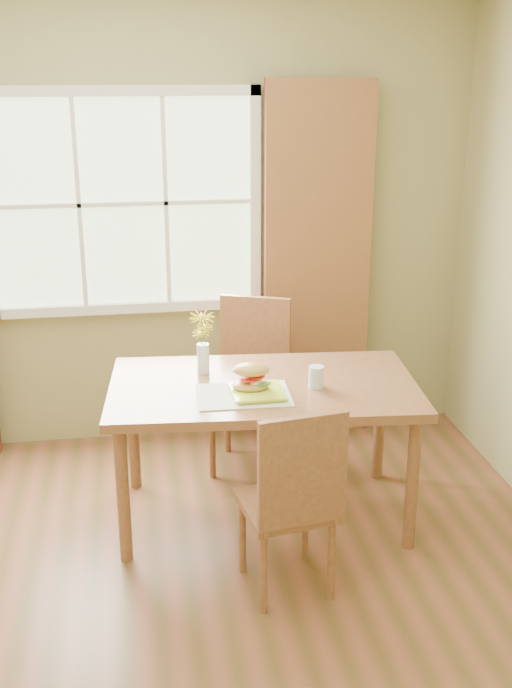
{
  "coord_description": "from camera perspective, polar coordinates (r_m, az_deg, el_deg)",
  "views": [
    {
      "loc": [
        0.03,
        -2.89,
        2.28
      ],
      "look_at": [
        0.61,
        0.76,
        0.98
      ],
      "focal_mm": 42.0,
      "sensor_mm": 36.0,
      "label": 1
    }
  ],
  "objects": [
    {
      "name": "plate",
      "position": [
        3.9,
        0.09,
        -3.51
      ],
      "size": [
        0.25,
        0.25,
        0.01
      ],
      "primitive_type": "cube",
      "rotation": [
        0.0,
        0.0,
        0.02
      ],
      "color": "#C5DA36",
      "rests_on": "placemat"
    },
    {
      "name": "window",
      "position": [
        4.82,
        -9.42,
        9.79
      ],
      "size": [
        1.62,
        0.06,
        1.32
      ],
      "color": "#ADC595",
      "rests_on": "room"
    },
    {
      "name": "dining_table",
      "position": [
        4.08,
        0.52,
        -3.83
      ],
      "size": [
        1.61,
        0.99,
        0.75
      ],
      "rotation": [
        0.0,
        0.0,
        -0.08
      ],
      "color": "brown",
      "rests_on": "room"
    },
    {
      "name": "placemat",
      "position": [
        3.9,
        -0.88,
        -3.65
      ],
      "size": [
        0.46,
        0.34,
        0.01
      ],
      "primitive_type": "cube",
      "rotation": [
        0.0,
        0.0,
        -0.03
      ],
      "color": "beige",
      "rests_on": "dining_table"
    },
    {
      "name": "chair_near",
      "position": [
        3.54,
        2.63,
        -10.68
      ],
      "size": [
        0.44,
        0.44,
        0.93
      ],
      "rotation": [
        0.0,
        0.0,
        0.15
      ],
      "color": "brown",
      "rests_on": "room"
    },
    {
      "name": "chair_far",
      "position": [
        4.7,
        -0.34,
        -2.27
      ],
      "size": [
        0.54,
        0.54,
        1.0
      ],
      "rotation": [
        0.0,
        0.0,
        -0.39
      ],
      "color": "brown",
      "rests_on": "room"
    },
    {
      "name": "croissant_sandwich",
      "position": [
        3.9,
        -0.36,
        -2.38
      ],
      "size": [
        0.2,
        0.15,
        0.14
      ],
      "rotation": [
        0.0,
        0.0,
        -0.15
      ],
      "color": "gold",
      "rests_on": "plate"
    },
    {
      "name": "water_glass",
      "position": [
        3.99,
        4.28,
        -2.39
      ],
      "size": [
        0.07,
        0.07,
        0.11
      ],
      "color": "silver",
      "rests_on": "dining_table"
    },
    {
      "name": "room",
      "position": [
        3.04,
        -9.18,
        1.24
      ],
      "size": [
        4.24,
        3.84,
        2.74
      ],
      "color": "brown",
      "rests_on": "ground"
    },
    {
      "name": "curtain_right",
      "position": [
        4.94,
        4.33,
        5.48
      ],
      "size": [
        0.65,
        0.08,
        2.2
      ],
      "primitive_type": "cube",
      "color": "maroon",
      "rests_on": "room"
    },
    {
      "name": "flower_vase",
      "position": [
        4.13,
        -3.8,
        0.49
      ],
      "size": [
        0.13,
        0.13,
        0.33
      ],
      "color": "silver",
      "rests_on": "dining_table"
    }
  ]
}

